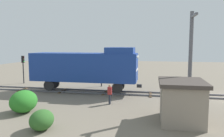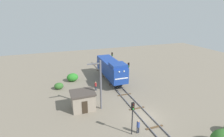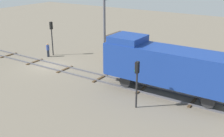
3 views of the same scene
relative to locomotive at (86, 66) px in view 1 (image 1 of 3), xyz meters
name	(u,v)px [view 1 (image 1 of 3)]	position (x,y,z in m)	size (l,w,h in m)	color
locomotive	(86,66)	(0.00, 0.00, 0.00)	(2.90, 11.60, 4.60)	navy
traffic_signal_mid	(101,65)	(3.40, -0.87, -0.12)	(0.32, 0.34, 3.79)	#262628
traffic_signal_far	(23,64)	(3.60, 9.62, -0.25)	(0.32, 0.34, 3.60)	#262628
worker_by_signal	(110,93)	(-4.20, -3.38, -1.78)	(0.38, 0.38, 1.70)	#262B38
catenary_mast	(191,59)	(-5.07, -9.66, 1.19)	(1.94, 0.28, 7.45)	#595960
relay_hut	(181,101)	(-7.50, -8.80, -1.38)	(3.50, 2.90, 2.74)	gray
bush_mid	(42,120)	(-10.46, -0.52, -2.17)	(1.67, 1.37, 1.21)	#2E5F26
bush_back	(24,101)	(-7.57, 2.49, -1.94)	(2.28, 1.87, 1.66)	#2A7926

